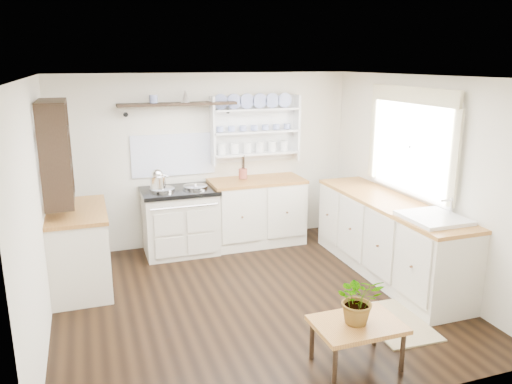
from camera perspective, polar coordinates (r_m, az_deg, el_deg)
floor at (r=5.41m, az=-0.38°, el=-12.09°), size 4.00×3.80×0.01m
wall_back at (r=6.79m, az=-5.55°, el=3.66°), size 4.00×0.02×2.30m
wall_right at (r=5.93m, az=18.23°, el=1.39°), size 0.02×3.80×2.30m
wall_left at (r=4.78m, az=-23.78°, el=-2.24°), size 0.02×3.80×2.30m
ceiling at (r=4.84m, az=-0.43°, el=13.03°), size 4.00×3.80×0.01m
window at (r=5.94m, az=17.29°, el=5.56°), size 0.08×1.55×1.22m
aga_cooker at (r=6.56m, az=-8.64°, el=-3.25°), size 0.96×0.67×0.89m
back_cabinets at (r=6.83m, az=0.08°, el=-2.14°), size 1.27×0.63×0.90m
right_cabinets at (r=6.03m, az=14.85°, el=-4.99°), size 0.62×2.43×0.90m
belfast_sink at (r=5.35m, az=19.51°, el=-4.02°), size 0.55×0.60×0.45m
left_cabinets at (r=5.83m, az=-19.51°, el=-6.04°), size 0.62×1.13×0.90m
plate_rack at (r=6.86m, az=-0.24°, el=7.29°), size 1.20×0.22×0.90m
high_shelf at (r=6.48m, az=-8.94°, el=9.82°), size 1.50×0.29×0.16m
left_shelving at (r=5.56m, az=-21.90°, el=4.42°), size 0.28×0.80×1.05m
kettle at (r=6.24m, az=-11.18°, el=1.49°), size 0.19×0.19×0.23m
utensil_crock at (r=6.73m, az=-1.51°, el=2.11°), size 0.11×0.11×0.13m
center_table at (r=4.29m, az=11.50°, el=-14.93°), size 0.71×0.51×0.39m
potted_plant at (r=4.17m, az=11.68°, el=-11.89°), size 0.45×0.41×0.42m
floor_rug at (r=5.13m, az=15.55°, el=-14.17°), size 0.58×0.87×0.02m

